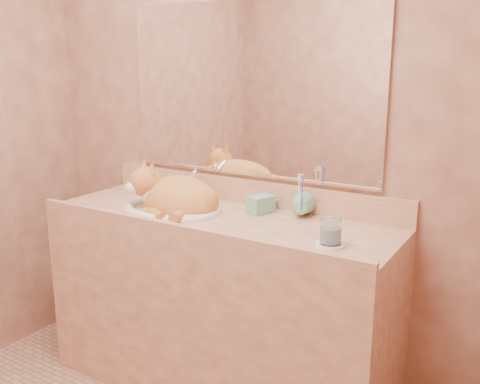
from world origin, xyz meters
The scene contains 12 objects.
wall_back centered at (0.00, 1.00, 1.25)m, with size 2.40×0.02×2.50m, color brown.
vanity_counter centered at (0.00, 0.72, 0.42)m, with size 1.60×0.55×0.85m, color #A16448, non-canonical shape.
mirror centered at (0.00, 0.99, 1.39)m, with size 1.30×0.02×0.80m, color white.
sink_basin centered at (-0.24, 0.70, 0.92)m, with size 0.47×0.40×0.15m, color white, non-canonical shape.
faucet centered at (-0.24, 0.89, 0.93)m, with size 0.04×0.12×0.16m, color white, non-canonical shape.
cat centered at (-0.24, 0.71, 0.92)m, with size 0.42×0.34×0.23m, color #B56629, non-canonical shape.
soap_dispenser centered at (0.11, 0.82, 0.94)m, with size 0.08×0.08×0.18m, color #6FB293.
toothbrush_cup centered at (0.33, 0.87, 0.90)m, with size 0.10×0.10×0.10m, color #6FB293.
toothbrushes centered at (0.33, 0.87, 0.97)m, with size 0.03×0.03×0.20m, color white, non-canonical shape.
saucer centered at (0.57, 0.62, 0.85)m, with size 0.11×0.11×0.01m, color white.
water_glass centered at (0.57, 0.62, 0.91)m, with size 0.08×0.08×0.09m, color silver.
lotion_bottle centered at (-0.59, 0.88, 0.91)m, with size 0.05×0.05×0.11m, color white.
Camera 1 is at (1.26, -1.17, 1.53)m, focal length 40.00 mm.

